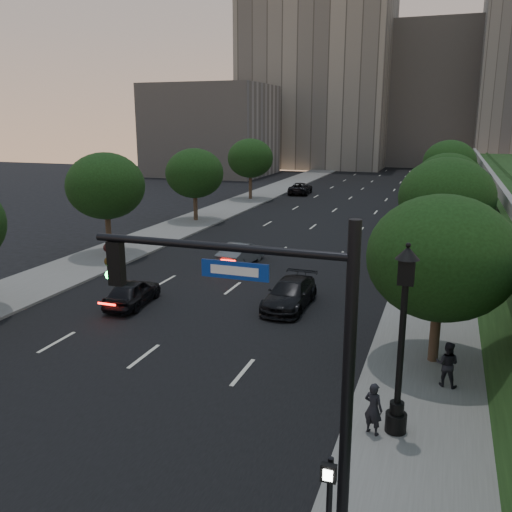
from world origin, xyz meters
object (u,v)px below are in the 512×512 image
at_px(sedan_near_left, 132,292).
at_px(sedan_far_left, 300,188).
at_px(street_lamp, 401,350).
at_px(pedestrian_c, 450,280).
at_px(sedan_near_right, 290,294).
at_px(pedestrian_b, 447,364).
at_px(traffic_signal_mast, 293,382).
at_px(pedestrian_a, 373,408).
at_px(sedan_mid_left, 241,253).
at_px(sedan_far_right, 401,216).

distance_m(sedan_near_left, sedan_far_left, 41.59).
distance_m(street_lamp, sedan_far_left, 51.20).
bearing_deg(pedestrian_c, sedan_near_right, 16.06).
bearing_deg(sedan_near_left, pedestrian_b, 159.10).
distance_m(traffic_signal_mast, sedan_near_left, 16.67).
bearing_deg(pedestrian_a, sedan_mid_left, -34.35).
bearing_deg(sedan_near_right, sedan_far_left, 104.85).
bearing_deg(sedan_far_left, pedestrian_b, 106.23).
xyz_separation_m(sedan_far_left, sedan_far_right, (13.06, -15.77, 0.04)).
xyz_separation_m(sedan_mid_left, sedan_far_right, (8.16, 16.87, 0.04)).
bearing_deg(sedan_far_right, sedan_mid_left, -115.98).
bearing_deg(sedan_far_right, pedestrian_b, -82.50).
xyz_separation_m(sedan_mid_left, pedestrian_b, (12.14, -12.72, 0.22)).
bearing_deg(pedestrian_a, street_lamp, -128.09).
height_order(sedan_near_left, sedan_mid_left, sedan_mid_left).
bearing_deg(traffic_signal_mast, pedestrian_a, 75.54).
distance_m(sedan_far_left, sedan_far_right, 20.48).
distance_m(sedan_mid_left, pedestrian_a, 19.30).
bearing_deg(street_lamp, traffic_signal_mast, -110.23).
distance_m(sedan_mid_left, sedan_far_left, 33.00).
distance_m(sedan_near_left, sedan_near_right, 7.55).
xyz_separation_m(traffic_signal_mast, pedestrian_a, (1.14, 4.40, -2.76)).
height_order(sedan_mid_left, pedestrian_b, pedestrian_b).
bearing_deg(sedan_mid_left, pedestrian_c, 171.80).
height_order(traffic_signal_mast, sedan_far_right, traffic_signal_mast).
relative_size(street_lamp, sedan_far_left, 1.13).
bearing_deg(pedestrian_c, street_lamp, 71.87).
bearing_deg(sedan_far_right, street_lamp, -85.51).
xyz_separation_m(traffic_signal_mast, sedan_far_left, (-14.00, 53.41, -2.98)).
distance_m(sedan_far_right, pedestrian_a, 33.30).
relative_size(traffic_signal_mast, pedestrian_c, 4.24).
distance_m(sedan_near_right, sedan_far_right, 23.68).
relative_size(street_lamp, pedestrian_a, 3.68).
distance_m(traffic_signal_mast, street_lamp, 5.14).
height_order(sedan_mid_left, pedestrian_c, pedestrian_c).
height_order(sedan_mid_left, sedan_far_right, sedan_far_right).
bearing_deg(sedan_far_left, street_lamp, 103.56).
bearing_deg(sedan_mid_left, sedan_near_left, 80.63).
bearing_deg(pedestrian_b, sedan_far_left, -59.31).
height_order(pedestrian_a, pedestrian_b, pedestrian_b).
relative_size(pedestrian_b, pedestrian_c, 0.93).
relative_size(sedan_near_left, pedestrian_a, 2.51).
distance_m(street_lamp, sedan_near_right, 11.26).
relative_size(street_lamp, sedan_near_right, 1.23).
xyz_separation_m(sedan_near_right, pedestrian_b, (7.11, -6.12, 0.26)).
relative_size(street_lamp, pedestrian_b, 3.66).
relative_size(street_lamp, sedan_far_right, 1.31).
relative_size(sedan_far_left, pedestrian_a, 3.25).
relative_size(traffic_signal_mast, pedestrian_b, 4.56).
xyz_separation_m(sedan_far_right, pedestrian_c, (4.00, -19.59, 0.24)).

